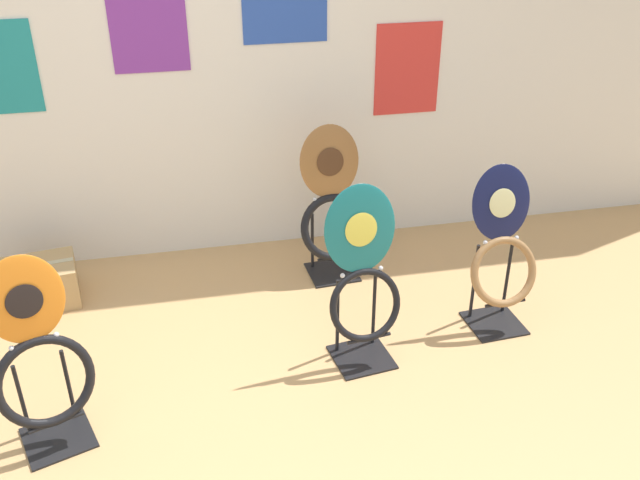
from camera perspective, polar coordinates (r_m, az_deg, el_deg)
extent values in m
cube|color=silver|center=(4.14, -12.50, 15.15)|extent=(8.00, 0.06, 2.60)
cube|color=red|center=(4.38, 7.01, 13.40)|extent=(0.40, 0.01, 0.54)
cube|color=purple|center=(4.09, -13.61, 16.42)|extent=(0.41, 0.01, 0.52)
cube|color=black|center=(3.63, 3.35, -9.33)|extent=(0.32, 0.32, 0.01)
cylinder|color=black|center=(3.54, 1.41, -6.09)|extent=(0.02, 0.02, 0.42)
cylinder|color=black|center=(3.60, 4.34, -5.47)|extent=(0.02, 0.02, 0.42)
cylinder|color=black|center=(3.47, 3.93, -7.85)|extent=(0.22, 0.05, 0.02)
torus|color=black|center=(3.42, 3.65, -5.23)|extent=(0.38, 0.20, 0.35)
ellipsoid|color=#197075|center=(3.30, 3.23, 0.90)|extent=(0.36, 0.14, 0.43)
ellipsoid|color=#EADB4C|center=(3.29, 3.32, 0.83)|extent=(0.16, 0.06, 0.16)
sphere|color=silver|center=(3.34, 1.82, -2.87)|extent=(0.02, 0.02, 0.02)
sphere|color=silver|center=(3.41, 4.88, -2.27)|extent=(0.02, 0.02, 0.02)
cube|color=black|center=(3.41, -20.19, -14.62)|extent=(0.36, 0.36, 0.01)
cylinder|color=black|center=(3.35, -22.75, -11.74)|extent=(0.02, 0.02, 0.37)
cylinder|color=black|center=(3.36, -19.48, -10.83)|extent=(0.02, 0.02, 0.37)
cylinder|color=black|center=(3.25, -20.34, -13.52)|extent=(0.22, 0.09, 0.02)
torus|color=black|center=(3.18, -21.13, -10.54)|extent=(0.43, 0.27, 0.40)
ellipsoid|color=orange|center=(3.03, -22.63, -4.44)|extent=(0.32, 0.17, 0.39)
ellipsoid|color=black|center=(3.01, -22.58, -4.57)|extent=(0.14, 0.07, 0.15)
sphere|color=silver|center=(3.11, -23.45, -7.97)|extent=(0.02, 0.02, 0.02)
sphere|color=silver|center=(3.13, -20.35, -7.12)|extent=(0.02, 0.02, 0.02)
cube|color=black|center=(4.28, 0.99, -2.59)|extent=(0.30, 0.30, 0.01)
cylinder|color=black|center=(4.24, -0.62, -0.06)|extent=(0.02, 0.02, 0.36)
cylinder|color=black|center=(4.29, 1.91, 0.30)|extent=(0.02, 0.02, 0.36)
cylinder|color=black|center=(4.14, 1.32, -1.41)|extent=(0.22, 0.04, 0.02)
torus|color=black|center=(4.10, 1.11, 1.02)|extent=(0.41, 0.21, 0.39)
ellipsoid|color=#936033|center=(4.03, 0.76, 6.31)|extent=(0.35, 0.13, 0.42)
ellipsoid|color=#4C2D19|center=(4.01, 0.83, 6.25)|extent=(0.16, 0.05, 0.16)
sphere|color=silver|center=(4.06, -0.40, 3.26)|extent=(0.02, 0.02, 0.02)
sphere|color=silver|center=(4.11, 2.16, 3.58)|extent=(0.02, 0.02, 0.02)
cube|color=black|center=(3.97, 13.74, -6.48)|extent=(0.30, 0.30, 0.01)
cylinder|color=black|center=(3.86, 12.23, -3.26)|extent=(0.02, 0.02, 0.44)
cylinder|color=black|center=(3.95, 14.76, -2.81)|extent=(0.02, 0.02, 0.44)
cylinder|color=black|center=(3.81, 14.60, -4.89)|extent=(0.22, 0.03, 0.02)
torus|color=#9E7042|center=(3.77, 14.49, -2.48)|extent=(0.38, 0.21, 0.35)
ellipsoid|color=#141942|center=(3.69, 14.29, 2.92)|extent=(0.33, 0.14, 0.39)
ellipsoid|color=beige|center=(3.68, 14.39, 2.88)|extent=(0.15, 0.05, 0.15)
sphere|color=silver|center=(3.70, 13.08, -0.19)|extent=(0.02, 0.02, 0.02)
sphere|color=silver|center=(3.79, 15.46, 0.17)|extent=(0.02, 0.02, 0.02)
cube|color=tan|center=(4.27, -21.58, -3.26)|extent=(0.45, 0.37, 0.24)
cube|color=#B7AD89|center=(4.21, -21.88, -1.89)|extent=(0.41, 0.09, 0.00)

